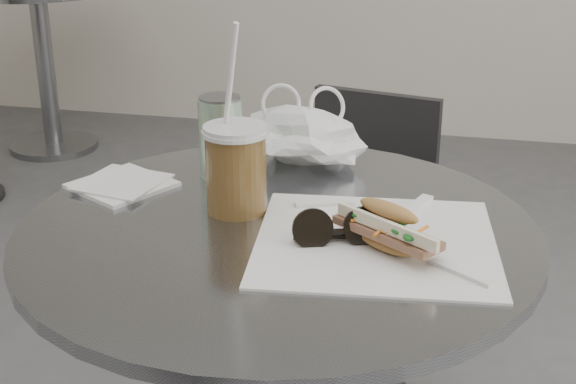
% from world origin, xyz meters
% --- Properties ---
extents(cafe_table, '(0.76, 0.76, 0.74)m').
position_xyz_m(cafe_table, '(0.00, 0.20, 0.47)').
color(cafe_table, slate).
rests_on(cafe_table, ground).
extents(bg_table, '(0.70, 0.70, 0.74)m').
position_xyz_m(bg_table, '(-1.60, 2.40, 0.47)').
color(bg_table, slate).
rests_on(bg_table, ground).
extents(chair_far, '(0.39, 0.42, 0.74)m').
position_xyz_m(chair_far, '(0.02, 0.84, 0.33)').
color(chair_far, '#2C2C2E').
rests_on(chair_far, ground).
extents(sandwich_paper, '(0.36, 0.34, 0.00)m').
position_xyz_m(sandwich_paper, '(0.15, 0.17, 0.74)').
color(sandwich_paper, white).
rests_on(sandwich_paper, cafe_table).
extents(banh_mi, '(0.20, 0.18, 0.07)m').
position_xyz_m(banh_mi, '(0.16, 0.15, 0.77)').
color(banh_mi, '#AF7E42').
rests_on(banh_mi, sandwich_paper).
extents(iced_coffee, '(0.10, 0.10, 0.29)m').
position_xyz_m(iced_coffee, '(-0.07, 0.24, 0.81)').
color(iced_coffee, brown).
rests_on(iced_coffee, cafe_table).
extents(sunglasses, '(0.13, 0.06, 0.06)m').
position_xyz_m(sunglasses, '(0.10, 0.15, 0.76)').
color(sunglasses, black).
rests_on(sunglasses, cafe_table).
extents(plastic_bag, '(0.24, 0.22, 0.10)m').
position_xyz_m(plastic_bag, '(-0.02, 0.46, 0.79)').
color(plastic_bag, white).
rests_on(plastic_bag, cafe_table).
extents(napkin_stack, '(0.19, 0.19, 0.01)m').
position_xyz_m(napkin_stack, '(-0.28, 0.29, 0.74)').
color(napkin_stack, white).
rests_on(napkin_stack, cafe_table).
extents(drink_can, '(0.07, 0.07, 0.14)m').
position_xyz_m(drink_can, '(-0.14, 0.38, 0.81)').
color(drink_can, '#50895A').
rests_on(drink_can, cafe_table).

